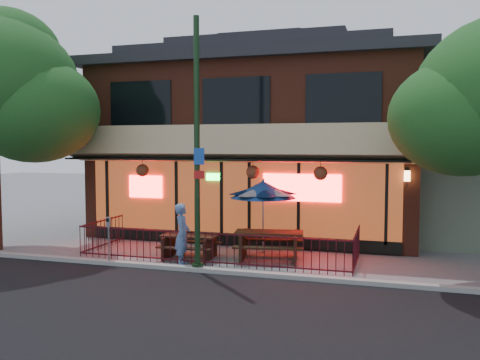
# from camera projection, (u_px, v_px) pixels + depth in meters

# --- Properties ---
(ground) EXTENTS (80.00, 80.00, 0.00)m
(ground) POSITION_uv_depth(u_px,v_px,m) (203.00, 267.00, 14.57)
(ground) COLOR gray
(ground) RESTS_ON ground
(asphalt_street) EXTENTS (80.00, 11.00, 0.00)m
(asphalt_street) POSITION_uv_depth(u_px,v_px,m) (79.00, 347.00, 8.84)
(asphalt_street) COLOR black
(asphalt_street) RESTS_ON ground
(curb) EXTENTS (80.00, 0.25, 0.12)m
(curb) POSITION_uv_depth(u_px,v_px,m) (196.00, 269.00, 14.09)
(curb) COLOR #999993
(curb) RESTS_ON ground
(restaurant_building) EXTENTS (12.96, 9.49, 8.05)m
(restaurant_building) POSITION_uv_depth(u_px,v_px,m) (264.00, 130.00, 21.07)
(restaurant_building) COLOR brown
(restaurant_building) RESTS_ON ground
(patio_fence) EXTENTS (8.44, 2.62, 1.00)m
(patio_fence) POSITION_uv_depth(u_px,v_px,m) (209.00, 242.00, 15.01)
(patio_fence) COLOR #3C0D15
(patio_fence) RESTS_ON ground
(street_light) EXTENTS (0.43, 0.32, 7.00)m
(street_light) POSITION_uv_depth(u_px,v_px,m) (197.00, 158.00, 13.97)
(street_light) COLOR black
(street_light) RESTS_ON ground
(picnic_table_left) EXTENTS (1.75, 1.37, 0.73)m
(picnic_table_left) POSITION_uv_depth(u_px,v_px,m) (190.00, 243.00, 15.69)
(picnic_table_left) COLOR #341B12
(picnic_table_left) RESTS_ON ground
(picnic_table_right) EXTENTS (2.29, 1.89, 0.88)m
(picnic_table_right) POSITION_uv_depth(u_px,v_px,m) (269.00, 241.00, 15.44)
(picnic_table_right) COLOR black
(picnic_table_right) RESTS_ON ground
(patio_umbrella) EXTENTS (2.12, 2.12, 2.43)m
(patio_umbrella) POSITION_uv_depth(u_px,v_px,m) (263.00, 189.00, 16.38)
(patio_umbrella) COLOR gray
(patio_umbrella) RESTS_ON ground
(pedestrian) EXTENTS (0.58, 0.74, 1.81)m
(pedestrian) POSITION_uv_depth(u_px,v_px,m) (182.00, 234.00, 14.80)
(pedestrian) COLOR #5575AA
(pedestrian) RESTS_ON ground
(parking_meter_near) EXTENTS (0.14, 0.13, 1.41)m
(parking_meter_near) POSITION_uv_depth(u_px,v_px,m) (109.00, 232.00, 14.84)
(parking_meter_near) COLOR gray
(parking_meter_near) RESTS_ON ground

